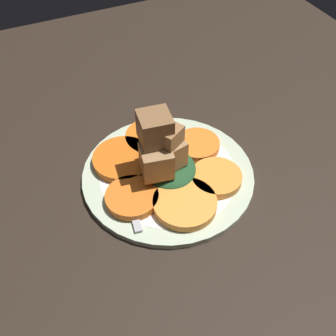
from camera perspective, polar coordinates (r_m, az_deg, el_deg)
name	(u,v)px	position (r cm, az deg, el deg)	size (l,w,h in cm)	color
table_slab	(168,181)	(68.87, 0.00, -1.78)	(120.00, 120.00, 2.00)	black
plate	(168,175)	(67.75, 0.00, -0.92)	(27.48, 27.48, 1.05)	beige
carrot_slice_0	(132,197)	(63.31, -4.91, -4.00)	(8.08, 8.08, 1.25)	orange
carrot_slice_1	(185,203)	(62.42, 2.29, -4.79)	(9.58, 9.58, 1.25)	orange
carrot_slice_2	(216,177)	(66.15, 6.57, -1.28)	(7.98, 7.98, 1.25)	orange
carrot_slice_3	(197,145)	(71.11, 4.01, 3.16)	(7.47, 7.47, 1.25)	orange
carrot_slice_4	(153,138)	(72.29, -2.03, 4.14)	(9.48, 9.48, 1.25)	orange
carrot_slice_5	(123,159)	(68.88, -6.12, 1.20)	(9.88, 9.88, 1.25)	orange
center_pile	(163,153)	(64.03, -0.67, 2.00)	(9.67, 9.40, 11.48)	#1E4723
fork	(125,183)	(65.80, -5.89, -2.10)	(18.03, 4.40, 0.40)	#B2B2B7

